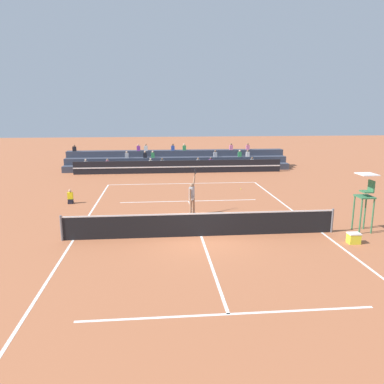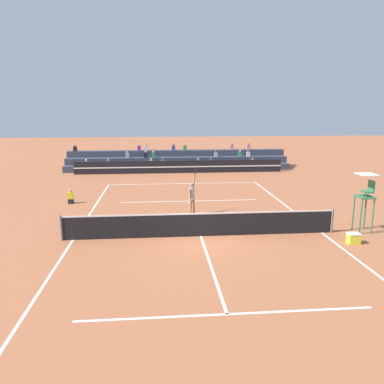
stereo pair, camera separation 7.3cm
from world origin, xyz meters
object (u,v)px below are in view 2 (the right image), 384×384
object	(u,v)px
ball_kid_courtside	(71,198)
equipment_cooler	(354,238)
umpire_chair	(366,195)
tennis_ball	(241,189)
tennis_player	(192,197)

from	to	relation	value
ball_kid_courtside	equipment_cooler	distance (m)	15.45
umpire_chair	tennis_ball	world-z (taller)	umpire_chair
tennis_ball	equipment_cooler	bearing A→B (deg)	-77.92
ball_kid_courtside	equipment_cooler	size ratio (longest dim) A/B	1.69
equipment_cooler	ball_kid_courtside	bearing A→B (deg)	148.94
tennis_ball	equipment_cooler	xyz separation A→B (m)	(2.34, -10.92, 0.19)
tennis_player	equipment_cooler	bearing A→B (deg)	-37.64
tennis_player	umpire_chair	bearing A→B (deg)	-24.34
umpire_chair	tennis_player	size ratio (longest dim) A/B	1.09
ball_kid_courtside	tennis_player	distance (m)	7.62
umpire_chair	equipment_cooler	distance (m)	2.41
umpire_chair	tennis_ball	distance (m)	10.24
tennis_player	tennis_ball	xyz separation A→B (m)	(3.97, 6.06, -0.95)
tennis_player	tennis_ball	world-z (taller)	tennis_player
equipment_cooler	tennis_ball	bearing A→B (deg)	102.08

